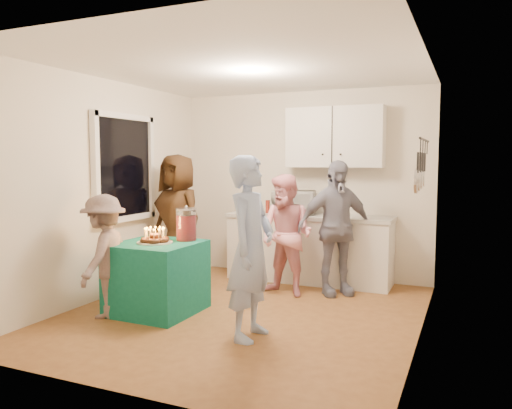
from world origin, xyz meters
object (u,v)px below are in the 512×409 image
at_px(woman_back_left, 178,220).
at_px(woman_back_right, 335,228).
at_px(man_birthday, 251,248).
at_px(child_near_left, 104,256).
at_px(counter, 309,250).
at_px(punch_jar, 186,225).
at_px(woman_back_center, 286,235).
at_px(party_table, 157,277).
at_px(microwave, 294,203).

distance_m(woman_back_left, woman_back_right, 2.08).
distance_m(man_birthday, child_near_left, 1.68).
bearing_deg(counter, punch_jar, -116.41).
distance_m(woman_back_center, child_near_left, 2.13).
bearing_deg(man_birthday, woman_back_right, -10.00).
bearing_deg(party_table, man_birthday, -13.87).
height_order(punch_jar, woman_back_center, woman_back_center).
xyz_separation_m(microwave, woman_back_left, (-1.34, -0.83, -0.21)).
distance_m(microwave, punch_jar, 1.86).
bearing_deg(punch_jar, man_birthday, -28.70).
distance_m(punch_jar, woman_back_center, 1.27).
bearing_deg(child_near_left, woman_back_left, 167.35).
bearing_deg(man_birthday, microwave, 10.04).
height_order(punch_jar, woman_back_left, woman_back_left).
xyz_separation_m(man_birthday, woman_back_left, (-1.72, 1.48, 0.02)).
bearing_deg(punch_jar, party_table, -130.44).
bearing_deg(woman_back_right, woman_back_center, 169.05).
xyz_separation_m(counter, man_birthday, (0.16, -2.31, 0.41)).
relative_size(punch_jar, woman_back_right, 0.21).
bearing_deg(punch_jar, microwave, 69.78).
distance_m(punch_jar, woman_back_right, 1.83).
height_order(counter, woman_back_right, woman_back_right).
distance_m(counter, microwave, 0.68).
relative_size(counter, microwave, 3.85).
bearing_deg(woman_back_right, man_birthday, -138.63).
distance_m(party_table, man_birthday, 1.37).
bearing_deg(microwave, party_table, -126.28).
height_order(punch_jar, child_near_left, child_near_left).
relative_size(counter, punch_jar, 6.47).
bearing_deg(woman_back_center, punch_jar, -116.85).
relative_size(counter, woman_back_center, 1.49).
bearing_deg(woman_back_right, child_near_left, -175.72).
bearing_deg(woman_back_right, punch_jar, -176.20).
bearing_deg(microwave, woman_back_right, -49.00).
relative_size(microwave, woman_back_center, 0.39).
xyz_separation_m(microwave, punch_jar, (-0.64, -1.74, -0.14)).
relative_size(punch_jar, woman_back_center, 0.23).
xyz_separation_m(woman_back_right, child_near_left, (-2.00, -1.82, -0.18)).
xyz_separation_m(punch_jar, child_near_left, (-0.63, -0.60, -0.29)).
height_order(woman_back_right, child_near_left, woman_back_right).
bearing_deg(counter, man_birthday, -85.94).
bearing_deg(man_birthday, party_table, 76.64).
xyz_separation_m(counter, child_near_left, (-1.50, -2.34, 0.21)).
relative_size(man_birthday, woman_back_left, 0.98).
relative_size(counter, party_table, 2.59).
bearing_deg(microwave, counter, -13.00).
bearing_deg(child_near_left, woman_back_center, 121.79).
bearing_deg(counter, woman_back_right, -46.54).
height_order(counter, child_near_left, child_near_left).
bearing_deg(woman_back_right, counter, 95.35).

